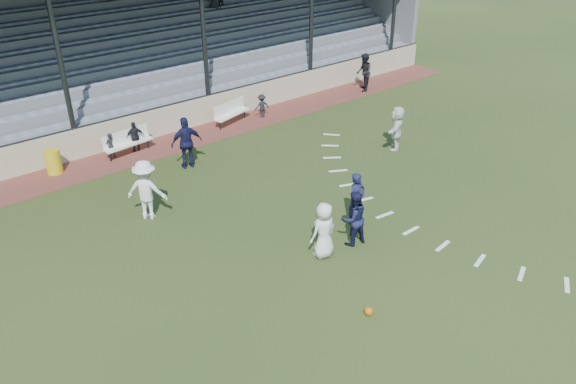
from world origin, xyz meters
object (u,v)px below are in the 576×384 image
at_px(bench_right, 231,111).
at_px(player_navy_lead, 357,199).
at_px(official, 364,72).
at_px(bench_left, 127,140).
at_px(trash_bin, 53,162).
at_px(football, 369,311).
at_px(player_white_lead, 324,230).

distance_m(bench_right, player_navy_lead, 9.54).
height_order(player_navy_lead, official, official).
relative_size(player_navy_lead, official, 0.91).
bearing_deg(player_navy_lead, bench_right, 78.03).
bearing_deg(bench_right, official, -20.82).
height_order(bench_left, bench_right, same).
bearing_deg(trash_bin, football, -75.74).
bearing_deg(player_navy_lead, football, -132.59).
xyz_separation_m(football, player_navy_lead, (2.82, 3.24, 0.75)).
bearing_deg(trash_bin, official, -2.70).
bearing_deg(football, bench_left, 91.85).
height_order(trash_bin, player_navy_lead, player_navy_lead).
height_order(bench_left, player_white_lead, player_white_lead).
bearing_deg(player_white_lead, official, -140.82).
relative_size(trash_bin, player_navy_lead, 0.52).
bearing_deg(trash_bin, bench_left, -3.36).
relative_size(bench_right, player_navy_lead, 1.18).
xyz_separation_m(bench_right, trash_bin, (-7.77, 0.08, -0.12)).
height_order(bench_left, trash_bin, bench_left).
distance_m(bench_right, trash_bin, 7.78).
bearing_deg(trash_bin, player_white_lead, -68.07).
height_order(trash_bin, official, official).
distance_m(bench_left, official, 12.68).
relative_size(bench_right, trash_bin, 2.29).
bearing_deg(official, player_navy_lead, -5.33).
bearing_deg(football, bench_right, 70.17).
relative_size(player_white_lead, player_navy_lead, 0.99).
relative_size(football, official, 0.12).
height_order(trash_bin, football, trash_bin).
relative_size(football, player_navy_lead, 0.13).
height_order(bench_left, football, bench_left).
height_order(bench_right, trash_bin, bench_right).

